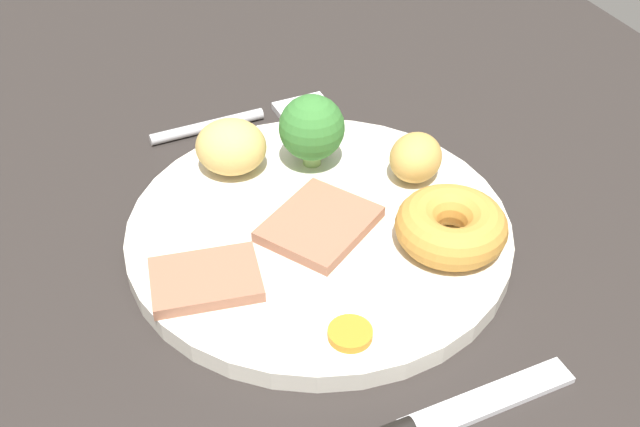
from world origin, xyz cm
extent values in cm
cube|color=#2B2623|center=(0.00, 0.00, 1.80)|extent=(120.00, 84.00, 3.60)
cylinder|color=silver|center=(0.18, 1.01, 4.30)|extent=(25.89, 25.89, 1.40)
cube|color=#9E664C|center=(2.73, -7.59, 5.40)|extent=(5.68, 7.28, 0.80)
cube|color=#9E664C|center=(0.52, 0.84, 5.40)|extent=(8.92, 9.24, 0.80)
torus|color=#C68938|center=(4.96, 8.18, 6.38)|extent=(7.28, 7.28, 2.75)
ellipsoid|color=tan|center=(-2.30, 9.38, 6.67)|extent=(5.65, 5.65, 3.35)
ellipsoid|color=#D8B260|center=(-8.13, -2.53, 6.96)|extent=(6.66, 6.81, 3.91)
cylinder|color=orange|center=(9.96, -1.09, 5.25)|extent=(2.61, 2.61, 0.51)
cylinder|color=#8CB766|center=(-6.63, 3.13, 5.72)|extent=(1.36, 1.36, 1.44)
sphere|color=#387A33|center=(-6.63, 3.13, 8.12)|extent=(4.79, 4.79, 4.79)
cylinder|color=silver|center=(-15.73, -2.42, 4.05)|extent=(1.34, 9.53, 0.90)
cube|color=silver|center=(-16.12, 5.82, 3.90)|extent=(2.21, 4.59, 0.60)
cube|color=silver|center=(16.07, 4.49, 3.80)|extent=(2.08, 10.55, 0.40)
camera|label=1|loc=(36.71, -13.80, 38.71)|focal=43.41mm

